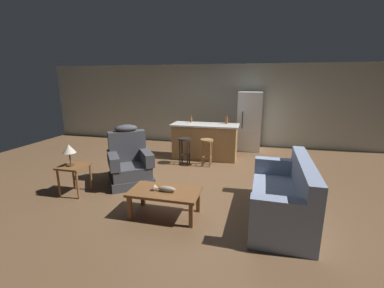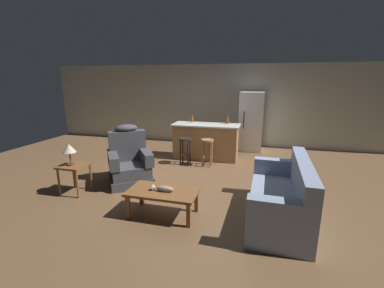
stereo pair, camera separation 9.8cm
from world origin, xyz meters
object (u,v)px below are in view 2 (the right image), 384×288
object	(u,v)px
bar_stool_left	(185,146)
refrigerator	(251,122)
table_lamp	(69,149)
kitchen_island	(206,141)
bar_stool_right	(207,148)
end_table	(74,170)
couch	(283,198)
bottle_tall_green	(192,119)
fish_figurine	(163,189)
recliner_near_lamp	(130,163)
coffee_table	(163,194)
bottle_short_amber	(228,120)

from	to	relation	value
bar_stool_left	refrigerator	xyz separation A→B (m)	(1.53, 1.83, 0.41)
refrigerator	table_lamp	bearing A→B (deg)	-127.34
kitchen_island	bar_stool_left	distance (m)	0.75
kitchen_island	bar_stool_right	bearing A→B (deg)	-74.71
end_table	kitchen_island	world-z (taller)	kitchen_island
couch	end_table	size ratio (longest dim) A/B	3.44
bar_stool_left	bottle_tall_green	distance (m)	1.01
fish_figurine	recliner_near_lamp	world-z (taller)	recliner_near_lamp
coffee_table	kitchen_island	size ratio (longest dim) A/B	0.61
bar_stool_right	couch	bearing A→B (deg)	-53.34
recliner_near_lamp	bar_stool_left	xyz separation A→B (m)	(0.79, 1.44, 0.05)
table_lamp	kitchen_island	xyz separation A→B (m)	(1.97, 2.87, -0.39)
table_lamp	refrigerator	world-z (taller)	refrigerator
bottle_short_amber	bar_stool_left	bearing A→B (deg)	-138.76
kitchen_island	couch	bearing A→B (deg)	-57.41
refrigerator	bar_stool_left	bearing A→B (deg)	-129.98
coffee_table	couch	xyz separation A→B (m)	(1.82, 0.37, -0.02)
fish_figurine	refrigerator	distance (m)	4.59
coffee_table	bottle_tall_green	world-z (taller)	bottle_tall_green
bottle_tall_green	bar_stool_right	bearing A→B (deg)	-53.75
coffee_table	kitchen_island	distance (m)	3.20
coffee_table	fish_figurine	bearing A→B (deg)	-59.18
coffee_table	couch	distance (m)	1.86
fish_figurine	bar_stool_left	bearing A→B (deg)	98.70
end_table	fish_figurine	bearing A→B (deg)	-11.49
coffee_table	refrigerator	world-z (taller)	refrigerator
end_table	recliner_near_lamp	bearing A→B (deg)	45.25
bar_stool_right	recliner_near_lamp	bearing A→B (deg)	-133.40
couch	recliner_near_lamp	bearing A→B (deg)	-12.32
recliner_near_lamp	refrigerator	bearing A→B (deg)	108.94
kitchen_island	bottle_tall_green	world-z (taller)	bottle_tall_green
coffee_table	bar_stool_right	size ratio (longest dim) A/B	1.62
coffee_table	bottle_tall_green	distance (m)	3.50
fish_figurine	end_table	bearing A→B (deg)	168.51
coffee_table	bar_stool_right	bearing A→B (deg)	85.74
fish_figurine	bar_stool_right	size ratio (longest dim) A/B	0.50
couch	kitchen_island	xyz separation A→B (m)	(-1.80, 2.82, 0.14)
couch	kitchen_island	size ratio (longest dim) A/B	1.07
end_table	bar_stool_left	world-z (taller)	bar_stool_left
recliner_near_lamp	bottle_tall_green	distance (m)	2.48
kitchen_island	bar_stool_right	size ratio (longest dim) A/B	2.65
coffee_table	end_table	distance (m)	1.96
couch	bottle_tall_green	world-z (taller)	bottle_tall_green
fish_figurine	refrigerator	size ratio (longest dim) A/B	0.19
coffee_table	bar_stool_left	xyz separation A→B (m)	(-0.38, 2.57, 0.11)
fish_figurine	bottle_tall_green	xyz separation A→B (m)	(-0.44, 3.43, 0.56)
table_lamp	bottle_tall_green	bearing A→B (deg)	63.64
coffee_table	bottle_short_amber	xyz separation A→B (m)	(0.57, 3.40, 0.68)
couch	bar_stool_right	bearing A→B (deg)	-51.64
end_table	kitchen_island	xyz separation A→B (m)	(1.94, 2.83, 0.02)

